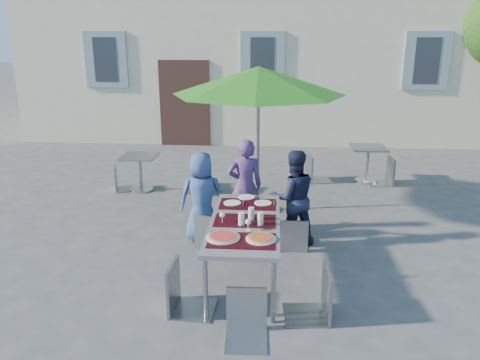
# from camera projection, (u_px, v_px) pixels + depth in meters

# --- Properties ---
(ground) EXTENTS (90.00, 90.00, 0.00)m
(ground) POSITION_uv_depth(u_px,v_px,m) (241.00, 298.00, 5.18)
(ground) COLOR #454548
(ground) RESTS_ON ground
(dining_table) EXTENTS (0.80, 1.85, 0.76)m
(dining_table) POSITION_uv_depth(u_px,v_px,m) (245.00, 225.00, 5.40)
(dining_table) COLOR #4B4B50
(dining_table) RESTS_ON ground
(pizza_near_left) EXTENTS (0.36, 0.36, 0.03)m
(pizza_near_left) POSITION_uv_depth(u_px,v_px,m) (223.00, 237.00, 4.91)
(pizza_near_left) COLOR white
(pizza_near_left) RESTS_ON dining_table
(pizza_near_right) EXTENTS (0.32, 0.32, 0.03)m
(pizza_near_right) POSITION_uv_depth(u_px,v_px,m) (261.00, 238.00, 4.87)
(pizza_near_right) COLOR white
(pizza_near_right) RESTS_ON dining_table
(glassware) EXTENTS (0.50, 0.38, 0.15)m
(glassware) POSITION_uv_depth(u_px,v_px,m) (248.00, 218.00, 5.26)
(glassware) COLOR silver
(glassware) RESTS_ON dining_table
(place_settings) EXTENTS (0.65, 0.45, 0.01)m
(place_settings) POSITION_uv_depth(u_px,v_px,m) (247.00, 201.00, 5.99)
(place_settings) COLOR white
(place_settings) RESTS_ON dining_table
(child_0) EXTENTS (0.68, 0.49, 1.28)m
(child_0) POSITION_uv_depth(u_px,v_px,m) (202.00, 197.00, 6.49)
(child_0) COLOR #32508B
(child_0) RESTS_ON ground
(child_1) EXTENTS (0.56, 0.42, 1.39)m
(child_1) POSITION_uv_depth(u_px,v_px,m) (245.00, 186.00, 6.80)
(child_1) COLOR #593A76
(child_1) RESTS_ON ground
(child_2) EXTENTS (0.72, 0.52, 1.34)m
(child_2) POSITION_uv_depth(u_px,v_px,m) (293.00, 198.00, 6.39)
(child_2) COLOR #1B223C
(child_2) RESTS_ON ground
(chair_0) EXTENTS (0.56, 0.56, 0.98)m
(chair_0) POSITION_uv_depth(u_px,v_px,m) (212.00, 209.00, 6.23)
(chair_0) COLOR #8E9499
(chair_0) RESTS_ON ground
(chair_1) EXTENTS (0.46, 0.46, 0.89)m
(chair_1) POSITION_uv_depth(u_px,v_px,m) (243.00, 208.00, 6.42)
(chair_1) COLOR gray
(chair_1) RESTS_ON ground
(chair_2) EXTENTS (0.39, 0.40, 0.86)m
(chair_2) POSITION_uv_depth(u_px,v_px,m) (294.00, 215.00, 6.24)
(chair_2) COLOR gray
(chair_2) RESTS_ON ground
(chair_3) EXTENTS (0.48, 0.47, 1.01)m
(chair_3) POSITION_uv_depth(u_px,v_px,m) (182.00, 259.00, 4.80)
(chair_3) COLOR gray
(chair_3) RESTS_ON ground
(chair_4) EXTENTS (0.48, 0.48, 1.01)m
(chair_4) POSITION_uv_depth(u_px,v_px,m) (318.00, 265.00, 4.69)
(chair_4) COLOR gray
(chair_4) RESTS_ON ground
(chair_5) EXTENTS (0.41, 0.42, 0.90)m
(chair_5) POSITION_uv_depth(u_px,v_px,m) (246.00, 288.00, 4.39)
(chair_5) COLOR gray
(chair_5) RESTS_ON ground
(patio_umbrella) EXTENTS (2.71, 2.71, 2.34)m
(patio_umbrella) POSITION_uv_depth(u_px,v_px,m) (259.00, 82.00, 7.18)
(patio_umbrella) COLOR #B0B2B8
(patio_umbrella) RESTS_ON ground
(cafe_table_0) EXTENTS (0.63, 0.63, 0.68)m
(cafe_table_0) POSITION_uv_depth(u_px,v_px,m) (140.00, 168.00, 8.69)
(cafe_table_0) COLOR #B0B2B8
(cafe_table_0) RESTS_ON ground
(bg_chair_l_0) EXTENTS (0.47, 0.46, 0.84)m
(bg_chair_l_0) POSITION_uv_depth(u_px,v_px,m) (120.00, 165.00, 8.70)
(bg_chair_l_0) COLOR gray
(bg_chair_l_0) RESTS_ON ground
(bg_chair_r_0) EXTENTS (0.55, 0.54, 1.00)m
(bg_chair_r_0) POSITION_uv_depth(u_px,v_px,m) (201.00, 161.00, 8.54)
(bg_chair_r_0) COLOR gray
(bg_chair_r_0) RESTS_ON ground
(cafe_table_1) EXTENTS (0.67, 0.67, 0.72)m
(cafe_table_1) POSITION_uv_depth(u_px,v_px,m) (368.00, 158.00, 9.18)
(cafe_table_1) COLOR #B0B2B8
(cafe_table_1) RESTS_ON ground
(bg_chair_l_1) EXTENTS (0.53, 0.53, 1.01)m
(bg_chair_l_1) POSITION_uv_depth(u_px,v_px,m) (315.00, 152.00, 9.20)
(bg_chair_l_1) COLOR gray
(bg_chair_l_1) RESTS_ON ground
(bg_chair_r_1) EXTENTS (0.48, 0.48, 1.02)m
(bg_chair_r_1) POSITION_uv_depth(u_px,v_px,m) (387.00, 154.00, 9.01)
(bg_chair_r_1) COLOR gray
(bg_chair_r_1) RESTS_ON ground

